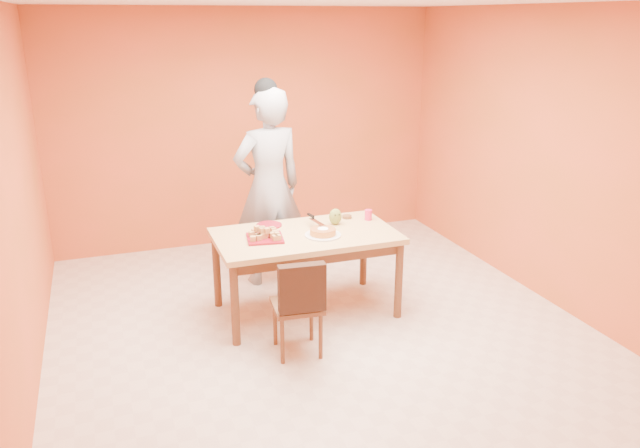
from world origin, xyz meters
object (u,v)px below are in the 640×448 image
object	(u,v)px
dining_chair	(298,304)
person	(268,188)
red_dinner_plate	(269,225)
pastry_platter	(265,238)
checker_tin	(347,217)
dining_table	(306,243)
egg_ornament	(335,217)
sponge_cake	(323,232)
magenta_glass	(368,215)

from	to	relation	value
dining_chair	person	size ratio (longest dim) A/B	0.42
person	red_dinner_plate	size ratio (longest dim) A/B	8.36
pastry_platter	red_dinner_plate	distance (m)	0.36
checker_tin	dining_table	bearing A→B (deg)	-151.01
egg_ornament	red_dinner_plate	bearing A→B (deg)	158.56
dining_table	sponge_cake	world-z (taller)	sponge_cake
checker_tin	dining_chair	bearing A→B (deg)	-129.82
dining_table	dining_chair	world-z (taller)	dining_chair
pastry_platter	checker_tin	distance (m)	0.94
dining_chair	red_dinner_plate	distance (m)	1.05
dining_table	sponge_cake	size ratio (longest dim) A/B	7.05
dining_table	dining_chair	xyz separation A→B (m)	(-0.30, -0.69, -0.23)
dining_table	egg_ornament	world-z (taller)	egg_ornament
magenta_glass	checker_tin	bearing A→B (deg)	145.29
person	red_dinner_plate	xyz separation A→B (m)	(-0.14, -0.50, -0.22)
pastry_platter	sponge_cake	world-z (taller)	sponge_cake
dining_table	egg_ornament	xyz separation A→B (m)	(0.34, 0.14, 0.17)
dining_table	red_dinner_plate	distance (m)	0.41
pastry_platter	red_dinner_plate	xyz separation A→B (m)	(0.13, 0.34, -0.00)
sponge_cake	egg_ornament	distance (m)	0.34
person	red_dinner_plate	bearing A→B (deg)	64.99
pastry_platter	checker_tin	world-z (taller)	checker_tin
checker_tin	person	bearing A→B (deg)	139.63
pastry_platter	sponge_cake	distance (m)	0.51
sponge_cake	egg_ornament	xyz separation A→B (m)	(0.22, 0.26, 0.04)
red_dinner_plate	pastry_platter	bearing A→B (deg)	-111.06
dining_table	sponge_cake	distance (m)	0.21
magenta_glass	checker_tin	world-z (taller)	magenta_glass
dining_chair	magenta_glass	distance (m)	1.35
person	sponge_cake	bearing A→B (deg)	94.46
dining_chair	red_dinner_plate	bearing A→B (deg)	92.53
dining_chair	egg_ornament	world-z (taller)	egg_ornament
red_dinner_plate	egg_ornament	xyz separation A→B (m)	(0.59, -0.17, 0.07)
dining_table	person	size ratio (longest dim) A/B	0.81
checker_tin	sponge_cake	bearing A→B (deg)	-134.42
pastry_platter	red_dinner_plate	size ratio (longest dim) A/B	1.30
dining_table	red_dinner_plate	size ratio (longest dim) A/B	6.81
dining_table	checker_tin	bearing A→B (deg)	28.99
person	magenta_glass	xyz separation A→B (m)	(0.79, -0.65, -0.17)
pastry_platter	sponge_cake	size ratio (longest dim) A/B	1.35
dining_table	pastry_platter	world-z (taller)	pastry_platter
red_dinner_plate	magenta_glass	xyz separation A→B (m)	(0.93, -0.15, 0.04)
egg_ornament	magenta_glass	world-z (taller)	egg_ornament
dining_table	checker_tin	world-z (taller)	checker_tin
person	red_dinner_plate	distance (m)	0.56
magenta_glass	red_dinner_plate	bearing A→B (deg)	171.12
dining_table	pastry_platter	size ratio (longest dim) A/B	5.22
dining_chair	person	xyz separation A→B (m)	(0.19, 1.50, 0.55)
dining_chair	magenta_glass	size ratio (longest dim) A/B	8.45
dining_table	pastry_platter	xyz separation A→B (m)	(-0.38, -0.03, 0.10)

